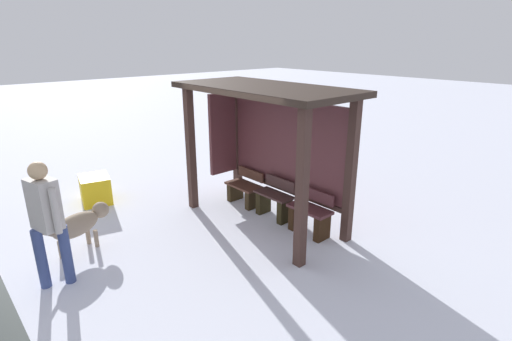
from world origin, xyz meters
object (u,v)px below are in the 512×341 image
bench_center_inside (275,201)px  person_walking (46,216)px  bench_right_inside (310,216)px  bus_shelter (268,123)px  bench_left_inside (245,190)px  grit_bin (95,189)px  dog (80,224)px

bench_center_inside → person_walking: person_walking is taller
bench_center_inside → person_walking: (-0.45, -3.76, 0.72)m
bench_right_inside → bus_shelter: bearing=-174.2°
bench_left_inside → grit_bin: (-2.13, -2.28, -0.02)m
bus_shelter → dog: bus_shelter is taller
bench_left_inside → person_walking: bearing=-83.4°
bus_shelter → grit_bin: size_ratio=4.74×
bench_right_inside → dog: bearing=-122.9°
bench_left_inside → bench_right_inside: bearing=-0.1°
person_walking → dog: person_walking is taller
bench_left_inside → dog: bearing=-95.1°
bench_left_inside → grit_bin: 3.12m
bench_center_inside → dog: size_ratio=0.70×
bench_right_inside → grit_bin: bearing=-149.7°
bus_shelter → bench_left_inside: bearing=172.4°
bus_shelter → grit_bin: 3.95m
bench_right_inside → bench_left_inside: bearing=179.9°
person_walking → grit_bin: 3.06m
bus_shelter → person_walking: size_ratio=1.86×
bench_right_inside → grit_bin: 4.51m
bench_left_inside → bench_right_inside: bench_right_inside is taller
dog → grit_bin: size_ratio=1.60×
bench_right_inside → grit_bin: (-3.89, -2.28, -0.06)m
bench_left_inside → dog: (-0.29, -3.17, 0.17)m
bench_left_inside → bus_shelter: bearing=-7.6°
bus_shelter → bench_center_inside: size_ratio=4.24×
bus_shelter → bench_right_inside: 1.79m
person_walking → bus_shelter: bearing=84.7°
bench_right_inside → person_walking: (-1.33, -3.76, 0.71)m
bench_right_inside → dog: (-2.05, -3.17, 0.13)m
person_walking → grit_bin: size_ratio=2.56×
grit_bin → bus_shelter: bearing=36.8°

